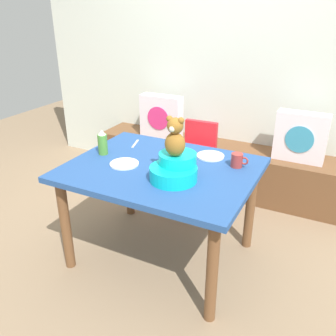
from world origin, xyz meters
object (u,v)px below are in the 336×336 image
Objects in this scene: pillow_floral_left at (161,117)px; pillow_floral_right at (301,137)px; teddy_bear at (175,138)px; dinner_plate_far at (210,156)px; highchair at (196,154)px; book_stack at (200,139)px; dinner_plate_near at (124,164)px; ketchup_bottle at (103,143)px; dining_table at (161,180)px; coffee_mug at (237,160)px; infant_seat_teal at (175,169)px.

pillow_floral_right is at bearing 0.00° from pillow_floral_left.
teddy_bear is at bearing -59.04° from pillow_floral_left.
pillow_floral_left is 1.27m from dinner_plate_far.
highchair is 1.09m from teddy_bear.
book_stack is at bearing 115.88° from dinner_plate_far.
dinner_plate_near is at bearing -72.82° from pillow_floral_left.
dinner_plate_far is at bearing 22.95° from ketchup_bottle.
dining_table is at bearing 18.69° from dinner_plate_near.
book_stack is 1.36m from dinner_plate_near.
dining_table is (0.22, -1.25, 0.15)m from book_stack.
dining_table is at bearing -126.58° from dinner_plate_far.
dinner_plate_far is at bearing 39.76° from dinner_plate_near.
pillow_floral_left is 2.20× the size of book_stack.
dinner_plate_near is at bearing -20.87° from ketchup_bottle.
pillow_floral_right is at bearing -1.26° from book_stack.
ketchup_bottle is at bearing 159.13° from dinner_plate_near.
dinner_plate_near is at bearing -91.20° from book_stack.
book_stack is 1.00× the size of dinner_plate_near.
pillow_floral_right reaches higher than dinner_plate_near.
highchair is at bearing 133.08° from coffee_mug.
infant_seat_teal reaches higher than dinner_plate_near.
dining_table is at bearing -84.09° from highchair.
coffee_mug is at bearing 24.33° from dinner_plate_near.
pillow_floral_left is 1.39m from dining_table.
dinner_plate_near is at bearing -140.24° from dinner_plate_far.
highchair is at bearing 104.69° from infant_seat_teal.
pillow_floral_left is 1.24m from ketchup_bottle.
infant_seat_teal is (-0.58, -1.36, 0.13)m from pillow_floral_right.
infant_seat_teal reaches higher than dinner_plate_far.
dinner_plate_near is (0.41, -1.31, 0.07)m from pillow_floral_left.
coffee_mug is at bearing -41.91° from pillow_floral_left.
teddy_bear is at bearing -113.01° from pillow_floral_right.
dining_table is 0.43m from teddy_bear.
ketchup_bottle reaches higher than pillow_floral_left.
teddy_bear reaches higher than pillow_floral_left.
infant_seat_teal reaches higher than highchair.
pillow_floral_left is 0.72m from highchair.
coffee_mug is 0.60× the size of dinner_plate_near.
dining_table is at bearing 142.18° from infant_seat_teal.
dining_table is 0.53m from coffee_mug.
dining_table is at bearing -120.97° from pillow_floral_right.
coffee_mug reaches higher than dining_table.
highchair reaches higher than dinner_plate_far.
infant_seat_teal is (0.25, -0.94, 0.29)m from highchair.
pillow_floral_left and infant_seat_teal have the same top height.
dinner_plate_near is at bearing 174.01° from infant_seat_teal.
dinner_plate_far is at bearing -118.85° from pillow_floral_right.
book_stack is at bearing 88.80° from dinner_plate_near.
ketchup_bottle is at bearing 168.22° from infant_seat_teal.
coffee_mug is (0.54, -0.58, 0.27)m from highchair.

